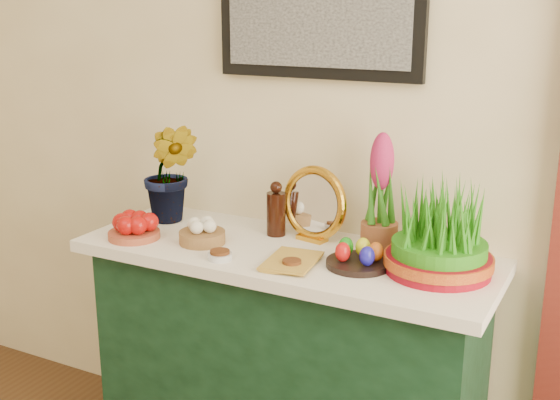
{
  "coord_description": "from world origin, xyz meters",
  "views": [
    {
      "loc": [
        1.0,
        0.04,
        1.68
      ],
      "look_at": [
        0.0,
        1.95,
        1.07
      ],
      "focal_mm": 45.0,
      "sensor_mm": 36.0,
      "label": 1
    }
  ],
  "objects_px": {
    "mirror": "(314,204)",
    "wheatgrass_sabzeh": "(440,236)",
    "book": "(269,257)",
    "hyacinth_green": "(170,156)",
    "sideboard": "(287,373)"
  },
  "relations": [
    {
      "from": "mirror",
      "to": "wheatgrass_sabzeh",
      "type": "distance_m",
      "value": 0.48
    },
    {
      "from": "book",
      "to": "mirror",
      "type": "bearing_deg",
      "value": 76.21
    },
    {
      "from": "mirror",
      "to": "sideboard",
      "type": "bearing_deg",
      "value": -106.86
    },
    {
      "from": "wheatgrass_sabzeh",
      "to": "mirror",
      "type": "bearing_deg",
      "value": 166.62
    },
    {
      "from": "mirror",
      "to": "book",
      "type": "distance_m",
      "value": 0.29
    },
    {
      "from": "sideboard",
      "to": "wheatgrass_sabzeh",
      "type": "bearing_deg",
      "value": 1.97
    },
    {
      "from": "book",
      "to": "wheatgrass_sabzeh",
      "type": "height_order",
      "value": "wheatgrass_sabzeh"
    },
    {
      "from": "wheatgrass_sabzeh",
      "to": "sideboard",
      "type": "bearing_deg",
      "value": -178.03
    },
    {
      "from": "mirror",
      "to": "wheatgrass_sabzeh",
      "type": "height_order",
      "value": "wheatgrass_sabzeh"
    },
    {
      "from": "hyacinth_green",
      "to": "mirror",
      "type": "distance_m",
      "value": 0.57
    },
    {
      "from": "hyacinth_green",
      "to": "mirror",
      "type": "xyz_separation_m",
      "value": [
        0.56,
        0.05,
        -0.12
      ]
    },
    {
      "from": "mirror",
      "to": "book",
      "type": "xyz_separation_m",
      "value": [
        -0.03,
        -0.26,
        -0.11
      ]
    },
    {
      "from": "mirror",
      "to": "book",
      "type": "relative_size",
      "value": 1.31
    },
    {
      "from": "hyacinth_green",
      "to": "mirror",
      "type": "height_order",
      "value": "hyacinth_green"
    },
    {
      "from": "mirror",
      "to": "wheatgrass_sabzeh",
      "type": "relative_size",
      "value": 0.81
    }
  ]
}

